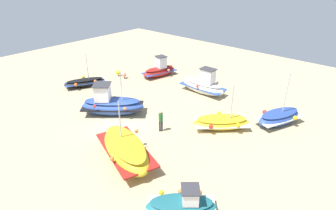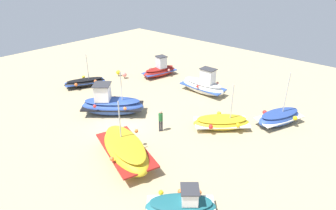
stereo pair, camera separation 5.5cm
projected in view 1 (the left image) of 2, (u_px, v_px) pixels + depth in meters
ground_plane at (122, 125)px, 22.11m from camera, size 51.67×51.67×0.00m
fishing_boat_0 at (160, 70)px, 31.36m from camera, size 2.22×4.22×2.25m
fishing_boat_1 at (221, 122)px, 21.55m from camera, size 4.20×4.16×3.61m
fishing_boat_2 at (126, 150)px, 17.96m from camera, size 5.82×3.83×3.86m
fishing_boat_3 at (85, 82)px, 28.87m from camera, size 3.09×4.28×3.36m
fishing_boat_4 at (203, 85)px, 27.26m from camera, size 4.63×2.01×2.59m
fishing_boat_5 at (112, 104)px, 23.39m from camera, size 5.09×4.74×3.72m
fishing_boat_6 at (182, 205)px, 14.13m from camera, size 3.57×3.42×1.63m
fishing_boat_7 at (279, 117)px, 22.04m from camera, size 2.90×4.25×4.22m
person_walking at (161, 120)px, 20.89m from camera, size 0.32×0.32×1.70m
mooring_buoy_0 at (124, 75)px, 30.84m from camera, size 0.48×0.48×0.67m
mooring_buoy_1 at (118, 73)px, 31.50m from camera, size 0.49×0.49×0.65m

